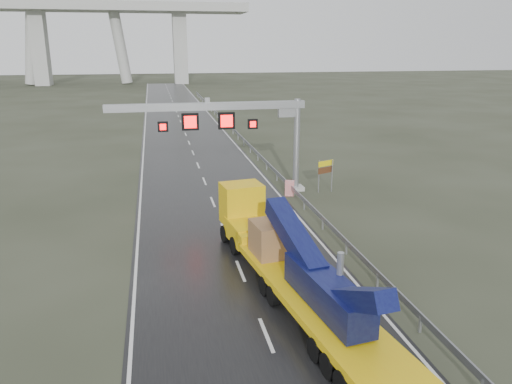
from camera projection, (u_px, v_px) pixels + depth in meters
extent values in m
plane|color=#2E3223|center=(256.00, 310.00, 21.71)|extent=(400.00, 400.00, 0.00)
cube|color=black|center=(189.00, 143.00, 59.32)|extent=(11.00, 200.00, 0.02)
cube|color=#B0B0AB|center=(296.00, 188.00, 39.92)|extent=(1.20, 1.20, 0.30)
cylinder|color=gray|center=(297.00, 145.00, 38.95)|extent=(0.48, 0.48, 7.20)
cube|color=gray|center=(207.00, 106.00, 36.73)|extent=(14.80, 0.55, 0.55)
cube|color=gray|center=(287.00, 111.00, 38.04)|extent=(1.40, 0.35, 0.90)
cube|color=gray|center=(207.00, 100.00, 36.60)|extent=(0.35, 0.35, 0.35)
cube|color=black|center=(190.00, 122.00, 36.74)|extent=(1.25, 0.25, 1.25)
cube|color=#FF0C0C|center=(190.00, 122.00, 36.61)|extent=(0.90, 0.02, 0.90)
cube|color=black|center=(226.00, 121.00, 37.26)|extent=(1.25, 0.25, 1.25)
cube|color=#FF0C0C|center=(227.00, 121.00, 37.13)|extent=(0.90, 0.02, 0.90)
cube|color=black|center=(163.00, 127.00, 36.44)|extent=(0.75, 0.25, 0.75)
cube|color=#FF0C0C|center=(163.00, 127.00, 36.31)|extent=(0.54, 0.02, 0.54)
cube|color=black|center=(253.00, 124.00, 37.73)|extent=(0.75, 0.25, 0.75)
cube|color=#FF0C0C|center=(253.00, 124.00, 37.60)|extent=(0.54, 0.02, 0.54)
cube|color=#B0B0AB|center=(40.00, 48.00, 143.69)|extent=(4.00, 6.00, 21.00)
cube|color=#B0B0AB|center=(180.00, 48.00, 151.37)|extent=(4.00, 6.00, 21.00)
cube|color=yellow|center=(316.00, 300.00, 20.60)|extent=(4.32, 13.07, 0.32)
cube|color=yellow|center=(260.00, 236.00, 26.63)|extent=(2.51, 1.42, 0.46)
cube|color=yellow|center=(251.00, 230.00, 28.03)|extent=(2.74, 3.05, 1.10)
cube|color=yellow|center=(242.00, 203.00, 29.21)|extent=(2.52, 2.13, 2.38)
cube|color=black|center=(237.00, 195.00, 29.98)|extent=(2.09, 0.34, 1.10)
cube|color=#10134E|center=(327.00, 291.00, 19.52)|extent=(2.03, 5.63, 1.28)
cube|color=#10134E|center=(294.00, 237.00, 22.12)|extent=(1.61, 5.13, 2.34)
cube|color=#10134E|center=(358.00, 299.00, 17.22)|extent=(1.32, 3.71, 2.21)
cylinder|color=gray|center=(340.00, 270.00, 19.47)|extent=(0.31, 0.31, 1.47)
cube|color=#996A45|center=(274.00, 238.00, 24.63)|extent=(2.28, 2.28, 1.65)
cylinder|color=black|center=(368.00, 369.00, 17.01)|extent=(2.76, 1.28, 0.92)
cylinder|color=black|center=(293.00, 287.00, 22.81)|extent=(2.76, 1.28, 0.92)
cylinder|color=black|center=(243.00, 232.00, 29.52)|extent=(2.59, 1.34, 1.01)
cylinder|color=gray|center=(319.00, 176.00, 38.91)|extent=(0.09, 0.09, 2.57)
cylinder|color=gray|center=(332.00, 176.00, 39.12)|extent=(0.09, 0.09, 2.57)
cube|color=yellow|center=(326.00, 163.00, 38.73)|extent=(1.40, 0.67, 0.43)
cube|color=#522C17|center=(326.00, 170.00, 38.88)|extent=(1.40, 0.67, 0.48)
cube|color=red|center=(290.00, 188.00, 38.22)|extent=(0.79, 0.59, 1.19)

